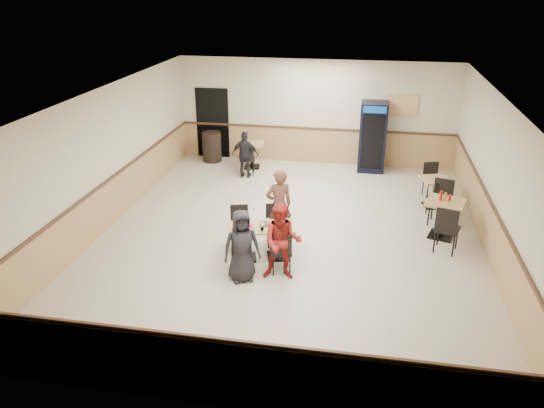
% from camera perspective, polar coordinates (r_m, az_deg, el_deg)
% --- Properties ---
extents(ground, '(10.00, 10.00, 0.00)m').
position_cam_1_polar(ground, '(11.35, 1.86, -3.44)').
color(ground, beige).
rests_on(ground, ground).
extents(room_shell, '(10.00, 10.00, 10.00)m').
position_cam_1_polar(room_shell, '(13.37, 11.10, 3.06)').
color(room_shell, silver).
rests_on(room_shell, ground).
extents(main_table, '(1.39, 0.95, 0.68)m').
position_cam_1_polar(main_table, '(10.29, -1.12, -3.57)').
color(main_table, black).
rests_on(main_table, ground).
extents(main_chairs, '(1.48, 1.73, 0.86)m').
position_cam_1_polar(main_chairs, '(10.30, -1.37, -3.68)').
color(main_chairs, black).
rests_on(main_chairs, ground).
extents(diner_woman_left, '(0.79, 0.68, 1.37)m').
position_cam_1_polar(diner_woman_left, '(9.48, -3.29, -4.51)').
color(diner_woman_left, black).
rests_on(diner_woman_left, ground).
extents(diner_woman_right, '(0.77, 0.63, 1.46)m').
position_cam_1_polar(diner_woman_right, '(9.50, 1.10, -4.09)').
color(diner_woman_right, maroon).
rests_on(diner_woman_right, ground).
extents(diner_man_opposite, '(0.67, 0.59, 1.55)m').
position_cam_1_polar(diner_man_opposite, '(10.88, 0.74, -0.13)').
color(diner_man_opposite, brown).
rests_on(diner_man_opposite, ground).
extents(lone_diner, '(0.76, 0.32, 1.28)m').
position_cam_1_polar(lone_diner, '(14.49, -2.89, 5.33)').
color(lone_diner, black).
rests_on(lone_diner, ground).
extents(tabletop_clutter, '(1.14, 0.74, 0.12)m').
position_cam_1_polar(tabletop_clutter, '(10.11, -1.25, -2.48)').
color(tabletop_clutter, red).
rests_on(tabletop_clutter, main_table).
extents(side_table_near, '(0.95, 0.95, 0.81)m').
position_cam_1_polar(side_table_near, '(11.65, 18.00, -0.97)').
color(side_table_near, black).
rests_on(side_table_near, ground).
extents(side_table_near_chair_south, '(0.60, 0.60, 1.03)m').
position_cam_1_polar(side_table_near_chair_south, '(11.08, 18.35, -2.45)').
color(side_table_near_chair_south, black).
rests_on(side_table_near_chair_south, ground).
extents(side_table_near_chair_north, '(0.60, 0.60, 1.03)m').
position_cam_1_polar(side_table_near_chair_north, '(12.25, 17.66, 0.14)').
color(side_table_near_chair_north, black).
rests_on(side_table_near_chair_north, ground).
extents(side_table_far, '(0.82, 0.82, 0.71)m').
position_cam_1_polar(side_table_far, '(13.18, 17.11, 1.65)').
color(side_table_far, black).
rests_on(side_table_far, ground).
extents(side_table_far_chair_south, '(0.51, 0.51, 0.90)m').
position_cam_1_polar(side_table_far_chair_south, '(12.67, 17.34, 0.63)').
color(side_table_far_chair_south, black).
rests_on(side_table_far_chair_south, ground).
extents(side_table_far_chair_north, '(0.51, 0.51, 0.90)m').
position_cam_1_polar(side_table_far_chair_north, '(13.72, 16.88, 2.42)').
color(side_table_far_chair_north, black).
rests_on(side_table_far_chair_north, ground).
extents(condiment_caddy, '(0.23, 0.06, 0.20)m').
position_cam_1_polar(condiment_caddy, '(11.56, 18.04, 0.77)').
color(condiment_caddy, red).
rests_on(condiment_caddy, side_table_near).
extents(back_table, '(0.76, 0.76, 0.72)m').
position_cam_1_polar(back_table, '(15.30, -2.18, 5.68)').
color(back_table, black).
rests_on(back_table, ground).
extents(back_table_chair_lone, '(0.48, 0.48, 0.92)m').
position_cam_1_polar(back_table_chair_lone, '(14.77, -2.66, 4.93)').
color(back_table_chair_lone, black).
rests_on(back_table_chair_lone, ground).
extents(pepsi_cooler, '(0.74, 0.75, 1.95)m').
position_cam_1_polar(pepsi_cooler, '(15.20, 10.76, 7.12)').
color(pepsi_cooler, black).
rests_on(pepsi_cooler, ground).
extents(trash_bin, '(0.56, 0.56, 0.88)m').
position_cam_1_polar(trash_bin, '(15.95, -6.48, 6.13)').
color(trash_bin, black).
rests_on(trash_bin, ground).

